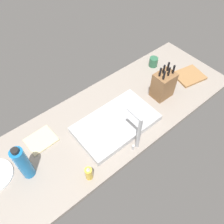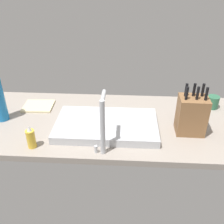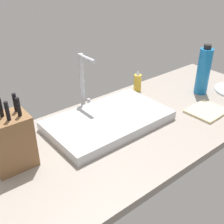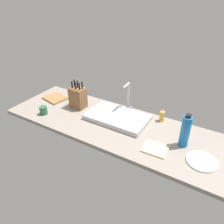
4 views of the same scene
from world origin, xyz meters
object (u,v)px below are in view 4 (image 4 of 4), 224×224
Objects in this scene: cutting_board at (55,98)px; coffee_mug at (43,110)px; sink_basin at (117,117)px; faucet at (128,95)px; water_bottle at (185,131)px; knife_block at (78,97)px; dish_towel at (155,149)px; soap_bottle at (162,116)px; dinner_plate at (202,161)px.

coffee_mug reaches higher than cutting_board.
coffee_mug is (-65.36, -27.88, 1.73)cm from sink_basin.
faucet reaches higher than water_bottle.
knife_block is 34.42cm from cutting_board.
dish_towel is (45.66, -21.96, -1.63)cm from sink_basin.
soap_bottle reaches higher than sink_basin.
knife_block is at bearing -156.47° from faucet.
knife_block is 1.28× the size of dinner_plate.
water_bottle is 25.95cm from dish_towel.
sink_basin is 3.04× the size of dish_towel.
soap_bottle is (114.18, 17.54, 4.49)cm from cutting_board.
water_bottle is at bearing 43.85° from dish_towel.
faucet is 82.13cm from cutting_board.
faucet reaches higher than sink_basin.
coffee_mug is at bearing -124.51° from knife_block.
dinner_plate is 1.18× the size of dish_towel.
dinner_plate is at bearing -12.66° from sink_basin.
water_bottle is (61.85, -26.13, -3.39)cm from faucet.
sink_basin is at bearing -90.48° from faucet.
knife_block is 3.50× the size of coffee_mug.
soap_bottle is at bearing 8.73° from cutting_board.
sink_basin is 7.07× the size of coffee_mug.
water_bottle is at bearing 9.64° from coffee_mug.
dish_towel is at bearing -172.65° from dinner_plate.
dinner_plate is at bearing -25.55° from faucet.
dinner_plate is 2.74× the size of coffee_mug.
faucet reaches higher than coffee_mug.
soap_bottle reaches higher than dinner_plate.
soap_bottle is 56.20cm from dinner_plate.
soap_bottle is at bearing -2.29° from faucet.
sink_basin is 80.75cm from dinner_plate.
dish_towel is 111.23cm from coffee_mug.
faucet is 1.57× the size of dish_towel.
cutting_board is 31.67cm from coffee_mug.
cutting_board is 1.04× the size of dinner_plate.
knife_block is 1.23× the size of cutting_board.
sink_basin is at bearing 174.25° from water_bottle.
sink_basin reaches higher than dish_towel.
dinner_plate is at bearing -6.76° from cutting_board.
water_bottle is (140.20, -7.16, 12.29)cm from cutting_board.
cutting_board is (-78.35, -18.97, -15.68)cm from faucet.
water_bottle is (26.02, -24.70, 7.80)cm from soap_bottle.
soap_bottle is 0.45× the size of water_bottle.
coffee_mug is (-20.16, -28.01, -6.75)cm from knife_block.
knife_block is at bearing 179.83° from sink_basin.
knife_block reaches higher than sink_basin.
dinner_plate is (42.77, -36.14, -4.79)cm from soap_bottle.
water_bottle is at bearing -5.75° from sink_basin.
dinner_plate is (123.97, -17.82, -10.11)cm from knife_block.
dinner_plate is at bearing -40.20° from soap_bottle.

